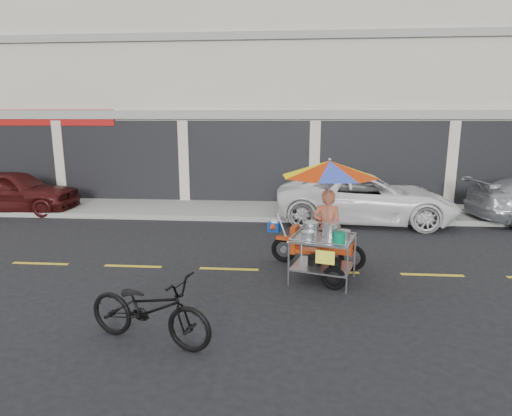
# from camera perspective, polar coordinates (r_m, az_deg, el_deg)

# --- Properties ---
(ground) EXTENTS (90.00, 90.00, 0.00)m
(ground) POSITION_cam_1_polar(r_m,az_deg,el_deg) (8.71, 9.65, -8.42)
(ground) COLOR black
(sidewalk) EXTENTS (45.00, 3.00, 0.15)m
(sidewalk) POSITION_cam_1_polar(r_m,az_deg,el_deg) (13.97, 7.82, -0.24)
(sidewalk) COLOR gray
(sidewalk) RESTS_ON ground
(shophouse_block) EXTENTS (36.00, 8.11, 10.40)m
(shophouse_block) POSITION_cam_1_polar(r_m,az_deg,el_deg) (19.10, 16.15, 15.24)
(shophouse_block) COLOR beige
(shophouse_block) RESTS_ON ground
(centerline) EXTENTS (42.00, 0.10, 0.01)m
(centerline) POSITION_cam_1_polar(r_m,az_deg,el_deg) (8.71, 9.65, -8.39)
(centerline) COLOR gold
(centerline) RESTS_ON ground
(maroon_sedan) EXTENTS (4.16, 1.88, 1.39)m
(maroon_sedan) POSITION_cam_1_polar(r_m,az_deg,el_deg) (15.81, -29.76, 1.98)
(maroon_sedan) COLOR #3F100F
(maroon_sedan) RESTS_ON ground
(white_pickup) EXTENTS (5.27, 2.71, 1.42)m
(white_pickup) POSITION_cam_1_polar(r_m,az_deg,el_deg) (12.85, 14.41, 1.31)
(white_pickup) COLOR white
(white_pickup) RESTS_ON ground
(near_bicycle) EXTENTS (1.98, 1.15, 0.98)m
(near_bicycle) POSITION_cam_1_polar(r_m,az_deg,el_deg) (6.08, -14.04, -12.89)
(near_bicycle) COLOR black
(near_bicycle) RESTS_ON ground
(food_vendor_rig) EXTENTS (2.28, 2.27, 2.31)m
(food_vendor_rig) POSITION_cam_1_polar(r_m,az_deg,el_deg) (8.16, 9.39, 0.80)
(food_vendor_rig) COLOR black
(food_vendor_rig) RESTS_ON ground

